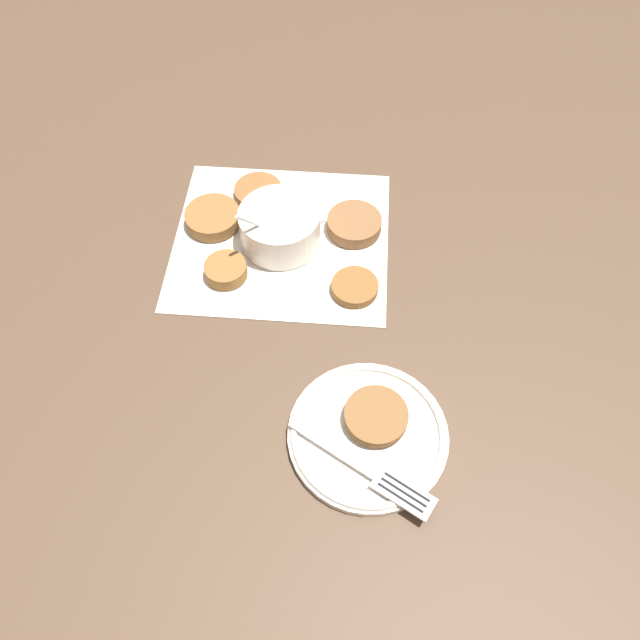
{
  "coord_description": "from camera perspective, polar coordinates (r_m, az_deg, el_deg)",
  "views": [
    {
      "loc": [
        0.14,
        -0.58,
        0.69
      ],
      "look_at": [
        0.1,
        -0.14,
        0.02
      ],
      "focal_mm": 35.0,
      "sensor_mm": 36.0,
      "label": 1
    }
  ],
  "objects": [
    {
      "name": "ground_plane",
      "position": [
        0.91,
        -5.48,
        6.97
      ],
      "size": [
        4.0,
        4.0,
        0.0
      ],
      "primitive_type": "plane",
      "color": "#4C3828"
    },
    {
      "name": "fritter_4",
      "position": [
        0.93,
        -9.78,
        9.2
      ],
      "size": [
        0.08,
        0.08,
        0.02
      ],
      "color": "brown",
      "rests_on": "napkin"
    },
    {
      "name": "fritter_2",
      "position": [
        0.97,
        -5.67,
        11.64
      ],
      "size": [
        0.07,
        0.07,
        0.01
      ],
      "color": "brown",
      "rests_on": "napkin"
    },
    {
      "name": "napkin",
      "position": [
        0.91,
        -3.55,
        7.38
      ],
      "size": [
        0.31,
        0.28,
        0.0
      ],
      "color": "silver",
      "rests_on": "ground_plane"
    },
    {
      "name": "fork",
      "position": [
        0.71,
        5.03,
        -13.91
      ],
      "size": [
        0.17,
        0.11,
        0.0
      ],
      "color": "silver",
      "rests_on": "serving_plate"
    },
    {
      "name": "fritter_1",
      "position": [
        0.91,
        3.15,
        8.75
      ],
      "size": [
        0.08,
        0.08,
        0.02
      ],
      "color": "brown",
      "rests_on": "napkin"
    },
    {
      "name": "fritter_on_plate",
      "position": [
        0.73,
        5.15,
        -8.73
      ],
      "size": [
        0.07,
        0.07,
        0.01
      ],
      "color": "brown",
      "rests_on": "serving_plate"
    },
    {
      "name": "sauce_bowl",
      "position": [
        0.89,
        -3.62,
        8.36
      ],
      "size": [
        0.12,
        0.11,
        0.1
      ],
      "color": "silver",
      "rests_on": "napkin"
    },
    {
      "name": "fritter_0",
      "position": [
        0.84,
        3.2,
        3.04
      ],
      "size": [
        0.06,
        0.06,
        0.01
      ],
      "color": "brown",
      "rests_on": "napkin"
    },
    {
      "name": "fritter_3",
      "position": [
        0.87,
        -8.61,
        4.55
      ],
      "size": [
        0.06,
        0.06,
        0.02
      ],
      "color": "brown",
      "rests_on": "napkin"
    },
    {
      "name": "serving_plate",
      "position": [
        0.74,
        4.4,
        -10.37
      ],
      "size": [
        0.19,
        0.19,
        0.02
      ],
      "color": "silver",
      "rests_on": "ground_plane"
    }
  ]
}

